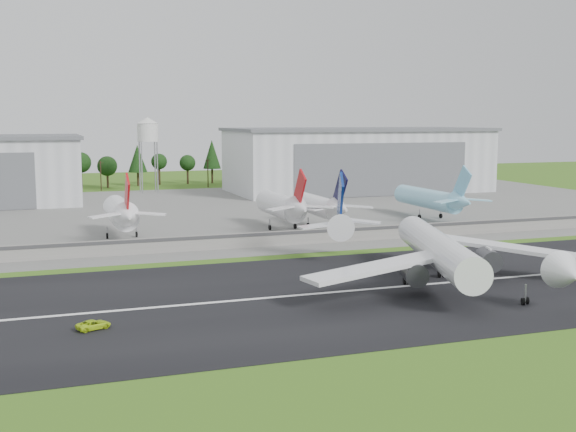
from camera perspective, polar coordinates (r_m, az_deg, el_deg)
name	(u,v)px	position (r m, az deg, el deg)	size (l,w,h in m)	color
ground	(361,307)	(112.28, 5.79, -7.19)	(600.00, 600.00, 0.00)	#365C15
runway	(336,292)	(121.12, 3.78, -6.04)	(320.00, 60.00, 0.10)	black
runway_centerline	(336,292)	(121.10, 3.78, -6.01)	(220.00, 1.00, 0.02)	white
apron	(197,212)	(224.90, -7.22, 0.29)	(320.00, 150.00, 0.10)	slate
blast_fence	(257,240)	(162.28, -2.43, -1.88)	(240.00, 0.61, 3.50)	gray
hangar_east	(357,160)	(290.15, 5.50, 4.46)	(102.00, 47.00, 25.20)	silver
water_tower	(148,130)	(286.24, -11.03, 6.70)	(8.40, 8.40, 29.40)	#99999E
utility_poles	(156,189)	(303.15, -10.39, 2.12)	(230.00, 3.00, 12.00)	black
treeline	(151,186)	(317.92, -10.81, 2.36)	(320.00, 16.00, 22.00)	black
main_airliner	(439,257)	(128.42, 11.88, -3.19)	(54.64, 57.97, 18.17)	white
ground_vehicle	(94,325)	(103.48, -15.11, -8.29)	(2.18, 4.74, 1.32)	#B4D819
parked_jet_red_a	(122,213)	(177.25, -12.99, 0.24)	(7.36, 31.29, 16.91)	white
parked_jet_red_b	(284,206)	(186.17, -0.30, 0.77)	(7.36, 31.29, 16.87)	silver
parked_jet_navy	(323,206)	(189.85, 2.75, 0.79)	(7.36, 31.29, 16.48)	white
parked_jet_skyblue	(433,199)	(210.31, 11.40, 1.34)	(7.36, 37.29, 16.61)	#8AD2EF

